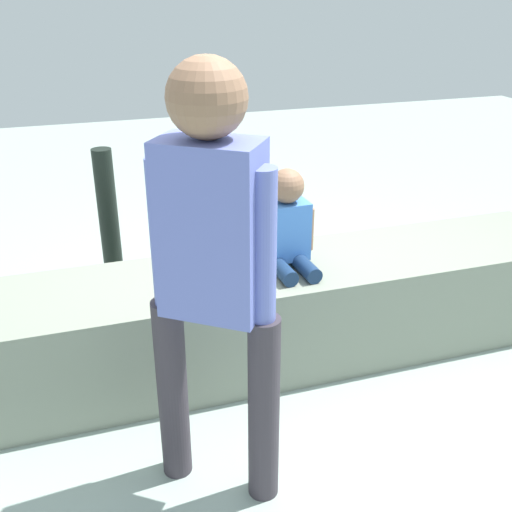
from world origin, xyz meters
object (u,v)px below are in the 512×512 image
Objects in this scene: gift_bag at (393,255)px; cake_box_white at (226,267)px; cake_plate at (218,271)px; child_seated at (287,226)px; water_bottle_near_gift at (268,240)px; adult_standing at (212,258)px; handbag_black_leather at (266,282)px.

cake_box_white is at bearing 161.58° from gift_bag.
cake_plate is 0.67× the size of gift_bag.
gift_bag is at bearing 33.52° from child_seated.
cake_box_white is at bearing -146.75° from water_bottle_near_gift.
child_seated is 1.45m from water_bottle_near_gift.
adult_standing is 1.70m from handbag_black_leather.
child_seated is at bearing -87.70° from cake_box_white.
child_seated reaches higher than gift_bag.
cake_box_white is (0.30, 1.00, -0.48)m from cake_plate.
child_seated is 1.50× the size of cake_box_white.
gift_bag is 0.97× the size of handbag_black_leather.
cake_plate is at bearing 178.61° from child_seated.
water_bottle_near_gift reaches higher than cake_box_white.
cake_plate reaches higher than gift_bag.
water_bottle_near_gift is (-0.66, 0.59, -0.05)m from gift_bag.
cake_plate is 0.70× the size of cake_box_white.
handbag_black_leather is (0.10, 0.60, -0.61)m from child_seated.
adult_standing reaches higher than child_seated.
cake_plate is 1.49m from water_bottle_near_gift.
adult_standing reaches higher than cake_plate.
water_bottle_near_gift is at bearing 137.92° from gift_bag.
cake_plate is at bearing -118.59° from water_bottle_near_gift.
cake_box_white is at bearing 92.30° from child_seated.
gift_bag reaches higher than water_bottle_near_gift.
handbag_black_leather is at bearing 64.16° from adult_standing.
child_seated reaches higher than handbag_black_leather.
adult_standing is at bearing -105.13° from cake_plate.
adult_standing is 7.49× the size of water_bottle_near_gift.
cake_plate is 1.54m from gift_bag.
child_seated reaches higher than cake_box_white.
gift_bag is (1.34, 0.65, -0.39)m from cake_plate.
cake_box_white is (-1.04, 0.35, -0.09)m from gift_bag.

